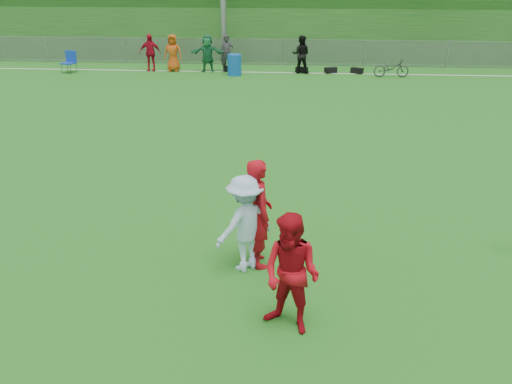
# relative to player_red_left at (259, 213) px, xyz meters

# --- Properties ---
(ground) EXTENTS (120.00, 120.00, 0.00)m
(ground) POSITION_rel_player_red_left_xyz_m (-0.36, -0.12, -0.97)
(ground) COLOR #286715
(ground) RESTS_ON ground
(sideline_far) EXTENTS (60.00, 0.10, 0.01)m
(sideline_far) POSITION_rel_player_red_left_xyz_m (-0.36, 17.88, -0.96)
(sideline_far) COLOR white
(sideline_far) RESTS_ON ground
(fence) EXTENTS (58.00, 0.06, 1.30)m
(fence) POSITION_rel_player_red_left_xyz_m (-0.36, 19.88, -0.32)
(fence) COLOR gray
(fence) RESTS_ON ground
(berm) EXTENTS (120.00, 18.00, 3.00)m
(berm) POSITION_rel_player_red_left_xyz_m (-0.36, 30.88, 0.53)
(berm) COLOR #164814
(berm) RESTS_ON ground
(spectator_row) EXTENTS (8.02, 0.73, 1.69)m
(spectator_row) POSITION_rel_player_red_left_xyz_m (-3.49, 17.88, -0.12)
(spectator_row) COLOR #B60C24
(spectator_row) RESTS_ON ground
(gear_bags) EXTENTS (6.52, 0.54, 0.26)m
(gear_bags) POSITION_rel_player_red_left_xyz_m (0.75, 17.98, -0.84)
(gear_bags) COLOR black
(gear_bags) RESTS_ON ground
(player_red_left) EXTENTS (0.66, 0.82, 1.93)m
(player_red_left) POSITION_rel_player_red_left_xyz_m (0.00, 0.00, 0.00)
(player_red_left) COLOR #A50B14
(player_red_left) RESTS_ON ground
(player_red_center) EXTENTS (1.09, 1.01, 1.80)m
(player_red_center) POSITION_rel_player_red_left_xyz_m (0.60, -1.86, -0.07)
(player_red_center) COLOR #AF0C17
(player_red_center) RESTS_ON ground
(player_blue) EXTENTS (1.24, 1.21, 1.71)m
(player_blue) POSITION_rel_player_red_left_xyz_m (-0.22, -0.19, -0.11)
(player_blue) COLOR #ACD1EF
(player_blue) RESTS_ON ground
(recycling_bin) EXTENTS (0.67, 0.67, 0.94)m
(recycling_bin) POSITION_rel_player_red_left_xyz_m (-2.42, 17.08, -0.49)
(recycling_bin) COLOR #1053B2
(recycling_bin) RESTS_ON ground
(camp_chair) EXTENTS (0.65, 0.66, 0.98)m
(camp_chair) POSITION_rel_player_red_left_xyz_m (-10.15, 17.11, -0.68)
(camp_chair) COLOR #103AB3
(camp_chair) RESTS_ON ground
(bicycle) EXTENTS (1.58, 0.62, 0.82)m
(bicycle) POSITION_rel_player_red_left_xyz_m (4.62, 17.23, -0.56)
(bicycle) COLOR #2F2F32
(bicycle) RESTS_ON ground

